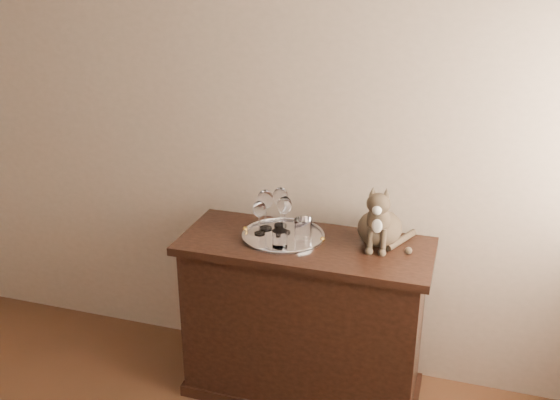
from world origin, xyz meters
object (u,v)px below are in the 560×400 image
(tumbler_c, at_px, (303,228))
(tumbler_b, at_px, (280,239))
(tray, at_px, (283,236))
(wine_glass_b, at_px, (280,207))
(wine_glass_c, at_px, (259,217))
(wine_glass_d, at_px, (284,215))
(wine_glass_a, at_px, (265,209))
(cat, at_px, (381,212))
(sideboard, at_px, (304,320))

(tumbler_c, bearing_deg, tumbler_b, -119.47)
(tray, bearing_deg, wine_glass_b, 113.90)
(wine_glass_c, xyz_separation_m, tumbler_c, (0.21, 0.02, -0.04))
(wine_glass_d, bearing_deg, tumbler_c, -13.62)
(wine_glass_a, distance_m, wine_glass_c, 0.07)
(tray, bearing_deg, cat, 9.04)
(wine_glass_a, height_order, wine_glass_d, wine_glass_a)
(sideboard, xyz_separation_m, wine_glass_d, (-0.12, 0.06, 0.53))
(tumbler_c, bearing_deg, wine_glass_d, 166.38)
(wine_glass_d, bearing_deg, tray, -81.14)
(wine_glass_a, xyz_separation_m, wine_glass_c, (-0.01, -0.07, -0.02))
(tray, relative_size, wine_glass_d, 2.10)
(tumbler_c, distance_m, cat, 0.38)
(wine_glass_c, bearing_deg, tray, 5.77)
(cat, bearing_deg, wine_glass_d, -177.20)
(tumbler_b, relative_size, cat, 0.25)
(wine_glass_b, distance_m, wine_glass_c, 0.14)
(sideboard, bearing_deg, wine_glass_a, 160.49)
(tray, height_order, tumbler_c, tumbler_c)
(sideboard, xyz_separation_m, wine_glass_c, (-0.23, 0.01, 0.52))
(tumbler_b, bearing_deg, wine_glass_c, 141.89)
(wine_glass_a, distance_m, tumbler_b, 0.22)
(wine_glass_a, xyz_separation_m, tumbler_b, (0.13, -0.17, -0.06))
(wine_glass_c, distance_m, cat, 0.58)
(sideboard, relative_size, tray, 3.00)
(tray, distance_m, tumbler_b, 0.13)
(tumbler_b, distance_m, cat, 0.48)
(sideboard, xyz_separation_m, tray, (-0.12, 0.03, 0.43))
(wine_glass_b, bearing_deg, wine_glass_c, -118.92)
(wine_glass_c, bearing_deg, tumbler_b, -38.11)
(wine_glass_b, bearing_deg, wine_glass_d, -59.59)
(sideboard, bearing_deg, cat, 16.23)
(wine_glass_c, bearing_deg, wine_glass_b, 61.08)
(sideboard, xyz_separation_m, cat, (0.33, 0.10, 0.59))
(tumbler_c, bearing_deg, sideboard, -59.31)
(sideboard, relative_size, wine_glass_a, 5.83)
(tray, height_order, wine_glass_a, wine_glass_a)
(tray, distance_m, cat, 0.48)
(wine_glass_d, bearing_deg, sideboard, -26.79)
(wine_glass_b, bearing_deg, sideboard, -39.21)
(wine_glass_b, bearing_deg, tumbler_c, -34.24)
(tray, xyz_separation_m, tumbler_c, (0.09, 0.01, 0.05))
(wine_glass_c, distance_m, wine_glass_d, 0.12)
(wine_glass_a, bearing_deg, wine_glass_c, -97.30)
(cat, bearing_deg, sideboard, -165.36)
(wine_glass_a, relative_size, tumbler_c, 2.18)
(tray, distance_m, wine_glass_b, 0.16)
(wine_glass_a, bearing_deg, tumbler_c, -11.71)
(wine_glass_a, relative_size, wine_glass_b, 1.01)
(sideboard, bearing_deg, tray, 167.80)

